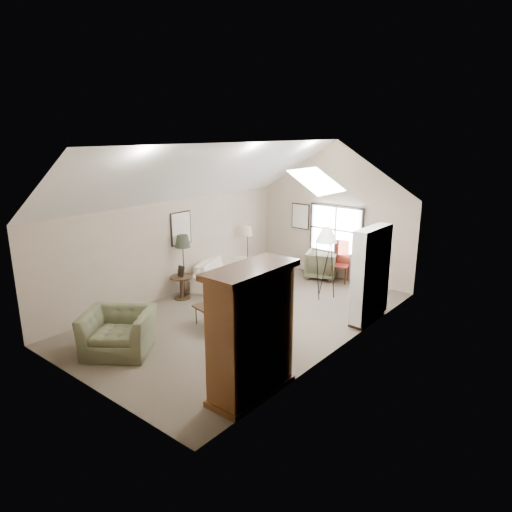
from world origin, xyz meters
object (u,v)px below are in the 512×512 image
Objects in this scene: armchair_far at (322,264)px; sofa at (221,271)px; armoire at (251,333)px; armchair_near at (118,332)px; coffee_table at (212,318)px; side_table at (182,287)px; side_chair at (340,262)px.

sofa is at bearing 26.93° from armchair_far.
armoire is 1.70× the size of armchair_near.
armoire is at bearing 90.40° from armchair_far.
sofa is 2.67× the size of coffee_table.
armchair_near reaches higher than sofa.
armchair_near is 1.45× the size of armchair_far.
side_table is (0.10, -1.60, -0.05)m from sofa.
armchair_far is at bearing 111.08° from armoire.
sofa is at bearing 71.34° from armchair_near.
side_table is (-1.91, -3.80, -0.11)m from armchair_far.
armchair_near is 6.63m from armchair_far.
armoire is 2.47× the size of armchair_far.
armchair_far reaches higher than side_table.
armchair_far is at bearing 63.32° from side_table.
coffee_table is at bearing -163.81° from sofa.
armchair_far is (0.63, 6.60, -0.01)m from armchair_near.
armchair_near is 6.72m from side_chair.
sofa is 3.43m from side_chair.
armchair_far is 0.64m from side_chair.
sofa is 3.99× the size of side_table.
armoire reaches higher than side_table.
armchair_far is at bearing 163.88° from side_chair.
armchair_near is (-2.99, -0.50, -0.68)m from armoire.
sofa is 2.02× the size of side_chair.
side_chair is (2.52, 3.80, 0.29)m from side_table.
side_chair is (-1.74, 6.10, -0.51)m from armoire.
armoire reaches higher than coffee_table.
coffee_table is 0.75× the size of side_chair.
coffee_table is at bearing -113.75° from side_chair.
armchair_far is 1.00× the size of coffee_table.
armchair_far is 1.49× the size of side_table.
armchair_far is 4.63m from coffee_table.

